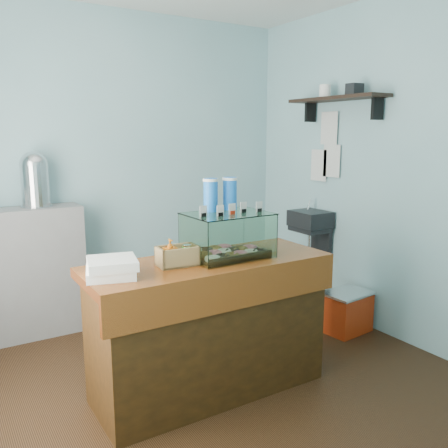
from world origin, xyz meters
TOP-DOWN VIEW (x-y plane):
  - ground at (0.00, 0.00)m, footprint 3.50×3.50m
  - room_shell at (0.03, 0.01)m, footprint 3.54×3.04m
  - counter at (0.00, -0.25)m, footprint 1.60×0.60m
  - back_shelf at (-0.90, 1.32)m, footprint 1.00×0.32m
  - display_case at (0.15, -0.21)m, footprint 0.54×0.40m
  - condiment_crate at (-0.22, -0.25)m, footprint 0.26×0.16m
  - pastry_boxes at (-0.65, -0.27)m, footprint 0.33×0.34m
  - coffee_urn at (-0.74, 1.34)m, footprint 0.25×0.25m
  - red_cooler at (1.50, -0.04)m, footprint 0.43×0.35m

SIDE VIEW (x-z plane):
  - ground at x=0.00m, z-range 0.00..0.00m
  - red_cooler at x=1.50m, z-range 0.00..0.36m
  - counter at x=0.00m, z-range 0.01..0.91m
  - back_shelf at x=-0.90m, z-range 0.00..1.10m
  - pastry_boxes at x=-0.65m, z-range 0.90..1.01m
  - condiment_crate at x=-0.22m, z-range 0.88..1.05m
  - display_case at x=0.15m, z-range 0.80..1.32m
  - coffee_urn at x=-0.74m, z-range 1.11..1.57m
  - room_shell at x=0.03m, z-range 0.30..3.12m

